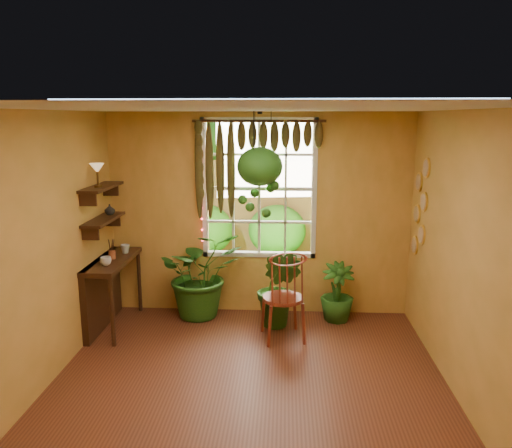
{
  "coord_description": "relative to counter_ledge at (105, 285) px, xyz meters",
  "views": [
    {
      "loc": [
        0.34,
        -4.26,
        2.63
      ],
      "look_at": [
        0.02,
        1.15,
        1.46
      ],
      "focal_mm": 35.0,
      "sensor_mm": 36.0,
      "label": 1
    }
  ],
  "objects": [
    {
      "name": "floor",
      "position": [
        1.91,
        -1.6,
        -0.55
      ],
      "size": [
        4.5,
        4.5,
        0.0
      ],
      "primitive_type": "plane",
      "color": "brown",
      "rests_on": "ground"
    },
    {
      "name": "ceiling",
      "position": [
        1.91,
        -1.6,
        2.15
      ],
      "size": [
        4.5,
        4.5,
        0.0
      ],
      "primitive_type": "plane",
      "rotation": [
        3.14,
        0.0,
        0.0
      ],
      "color": "silver",
      "rests_on": "wall_back"
    },
    {
      "name": "wall_back",
      "position": [
        1.91,
        0.65,
        0.8
      ],
      "size": [
        4.0,
        0.0,
        4.0
      ],
      "primitive_type": "plane",
      "rotation": [
        1.57,
        0.0,
        0.0
      ],
      "color": "gold",
      "rests_on": "floor"
    },
    {
      "name": "wall_left",
      "position": [
        -0.09,
        -1.6,
        0.8
      ],
      "size": [
        0.0,
        4.5,
        4.5
      ],
      "primitive_type": "plane",
      "rotation": [
        1.57,
        0.0,
        1.57
      ],
      "color": "gold",
      "rests_on": "floor"
    },
    {
      "name": "wall_right",
      "position": [
        3.91,
        -1.6,
        0.8
      ],
      "size": [
        0.0,
        4.5,
        4.5
      ],
      "primitive_type": "plane",
      "rotation": [
        1.57,
        0.0,
        -1.57
      ],
      "color": "gold",
      "rests_on": "floor"
    },
    {
      "name": "window",
      "position": [
        1.91,
        0.68,
        1.15
      ],
      "size": [
        1.52,
        0.1,
        1.86
      ],
      "color": "silver",
      "rests_on": "wall_back"
    },
    {
      "name": "valance_vine",
      "position": [
        1.82,
        0.56,
        1.73
      ],
      "size": [
        1.7,
        0.12,
        1.1
      ],
      "color": "#371F0F",
      "rests_on": "window"
    },
    {
      "name": "string_lights",
      "position": [
        1.15,
        0.59,
        1.2
      ],
      "size": [
        0.03,
        0.03,
        1.54
      ],
      "primitive_type": null,
      "color": "#FF2633",
      "rests_on": "window"
    },
    {
      "name": "wall_plates",
      "position": [
        3.89,
        0.19,
        1.0
      ],
      "size": [
        0.04,
        0.32,
        1.1
      ],
      "primitive_type": null,
      "color": "beige",
      "rests_on": "wall_right"
    },
    {
      "name": "counter_ledge",
      "position": [
        0.0,
        0.0,
        0.0
      ],
      "size": [
        0.4,
        1.2,
        0.9
      ],
      "color": "#371F0F",
      "rests_on": "floor"
    },
    {
      "name": "shelf_lower",
      "position": [
        0.03,
        0.0,
        0.85
      ],
      "size": [
        0.25,
        0.9,
        0.04
      ],
      "primitive_type": "cube",
      "color": "#371F0F",
      "rests_on": "wall_left"
    },
    {
      "name": "shelf_upper",
      "position": [
        0.03,
        0.0,
        1.25
      ],
      "size": [
        0.25,
        0.9,
        0.04
      ],
      "primitive_type": "cube",
      "color": "#371F0F",
      "rests_on": "wall_left"
    },
    {
      "name": "backyard",
      "position": [
        2.15,
        5.27,
        0.73
      ],
      "size": [
        14.0,
        10.0,
        12.0
      ],
      "color": "#1E5D1A",
      "rests_on": "ground"
    },
    {
      "name": "windsor_chair",
      "position": [
        2.25,
        -0.25,
        -0.18
      ],
      "size": [
        0.58,
        0.6,
        1.3
      ],
      "rotation": [
        0.0,
        0.0,
        0.23
      ],
      "color": "maroon",
      "rests_on": "floor"
    },
    {
      "name": "potted_plant_left",
      "position": [
        1.14,
        0.43,
        0.04
      ],
      "size": [
        1.33,
        1.24,
        1.19
      ],
      "primitive_type": "imported",
      "rotation": [
        0.0,
        0.0,
        0.35
      ],
      "color": "#174C14",
      "rests_on": "floor"
    },
    {
      "name": "potted_plant_mid",
      "position": [
        2.19,
        0.12,
        -0.03
      ],
      "size": [
        0.71,
        0.65,
        1.04
      ],
      "primitive_type": "imported",
      "rotation": [
        0.0,
        0.0,
        -0.42
      ],
      "color": "#174C14",
      "rests_on": "floor"
    },
    {
      "name": "potted_plant_right",
      "position": [
        2.95,
        0.37,
        -0.17
      ],
      "size": [
        0.48,
        0.48,
        0.77
      ],
      "primitive_type": "imported",
      "rotation": [
        0.0,
        0.0,
        0.11
      ],
      "color": "#174C14",
      "rests_on": "floor"
    },
    {
      "name": "hanging_basket",
      "position": [
        1.93,
        0.32,
        1.4
      ],
      "size": [
        0.57,
        0.57,
        1.3
      ],
      "color": "black",
      "rests_on": "ceiling"
    },
    {
      "name": "cup_a",
      "position": [
        0.13,
        -0.28,
        0.4
      ],
      "size": [
        0.15,
        0.15,
        0.1
      ],
      "primitive_type": "imported",
      "rotation": [
        0.0,
        0.0,
        -0.16
      ],
      "color": "silver",
      "rests_on": "counter_ledge"
    },
    {
      "name": "cup_b",
      "position": [
        0.19,
        0.28,
        0.4
      ],
      "size": [
        0.13,
        0.13,
        0.11
      ],
      "primitive_type": "imported",
      "rotation": [
        0.0,
        0.0,
        0.08
      ],
      "color": "beige",
      "rests_on": "counter_ledge"
    },
    {
      "name": "brush_jar",
      "position": [
        0.11,
        0.0,
        0.47
      ],
      "size": [
        0.09,
        0.09,
        0.32
      ],
      "color": "brown",
      "rests_on": "counter_ledge"
    },
    {
      "name": "shelf_vase",
      "position": [
        0.04,
        0.21,
        0.93
      ],
      "size": [
        0.17,
        0.17,
        0.13
      ],
      "primitive_type": "imported",
      "rotation": [
        0.0,
        0.0,
        -0.4
      ],
      "color": "#B2AD99",
      "rests_on": "shelf_lower"
    },
    {
      "name": "tiffany_lamp",
      "position": [
        0.05,
        -0.15,
        1.47
      ],
      "size": [
        0.17,
        0.17,
        0.28
      ],
      "color": "#523717",
      "rests_on": "shelf_upper"
    }
  ]
}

